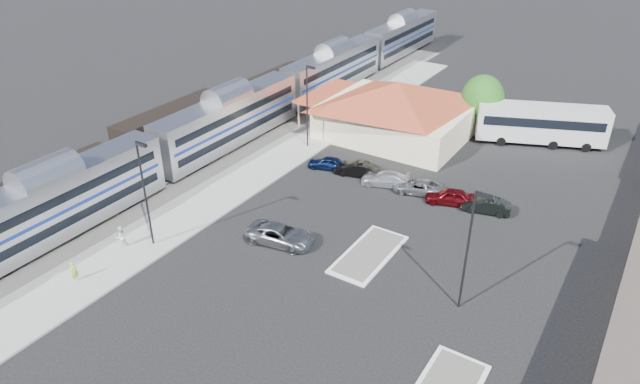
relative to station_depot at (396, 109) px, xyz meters
The scene contains 21 objects.
ground 24.63m from the station_depot, 79.24° to the right, with size 280.00×280.00×0.00m, color black.
railbed 23.14m from the station_depot, 135.78° to the right, with size 16.00×100.00×0.12m, color #4C4944.
platform 19.71m from the station_depot, 112.45° to the right, with size 5.50×92.00×0.18m, color gray.
passenger_train 18.20m from the station_depot, 137.60° to the right, with size 3.00×104.00×5.55m.
freight_cars 24.54m from the station_depot, 142.48° to the right, with size 2.80×46.00×4.00m.
station_depot is the anchor object (origin of this frame).
traffic_island_south 23.80m from the station_depot, 68.74° to the right, with size 3.30×7.50×0.21m.
lamp_plat_s 30.74m from the station_depot, 101.94° to the right, with size 1.08×0.25×9.00m.
lamp_plat_n 10.45m from the station_depot, 128.41° to the right, with size 1.08×0.25×9.00m.
lamp_lot 29.30m from the station_depot, 55.24° to the right, with size 1.08×0.25×9.00m.
tree_depot 9.69m from the station_depot, 38.43° to the left, with size 4.71×4.71×6.63m.
suv 24.49m from the station_depot, 85.65° to the right, with size 2.54×5.51×1.53m, color gray.
coach_bus 15.51m from the station_depot, 24.15° to the left, with size 13.48×7.75×4.29m.
person_a 37.15m from the station_depot, 101.85° to the right, with size 0.57×0.38×1.57m, color #A7CC40.
person_b 32.67m from the station_depot, 104.59° to the right, with size 0.85×0.66×1.75m, color white.
parked_car_a 11.62m from the station_depot, 99.92° to the right, with size 1.55×3.85×1.31m, color #0D1A41.
parked_car_b 11.22m from the station_depot, 83.48° to the right, with size 1.50×4.30×1.42m, color black.
parked_car_c 12.29m from the station_depot, 68.34° to the right, with size 1.85×4.56×1.32m, color silver.
parked_car_d 13.53m from the station_depot, 54.93° to the right, with size 2.13×4.62×1.28m, color gray.
parked_car_e 15.77m from the station_depot, 45.89° to the right, with size 1.72×4.27×1.45m, color maroon.
parked_car_f 17.94m from the station_depot, 37.79° to the right, with size 1.44×4.13×1.36m, color black.
Camera 1 is at (20.22, -30.37, 25.68)m, focal length 32.00 mm.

